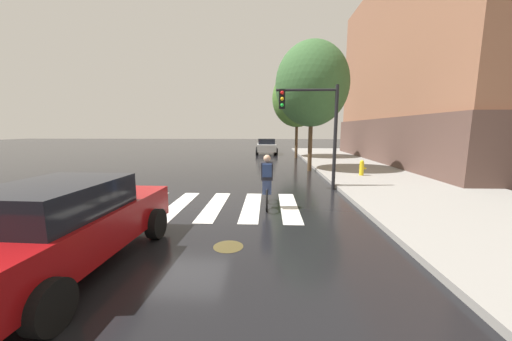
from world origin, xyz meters
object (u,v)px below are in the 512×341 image
(sedan_near, at_px, (63,225))
(street_tree_mid, at_px, (297,98))
(manhole_cover, at_px, (228,247))
(sedan_mid, at_px, (266,146))
(street_tree_near, at_px, (312,84))
(cyclist, at_px, (267,182))
(fire_hydrant, at_px, (362,168))
(traffic_light_near, at_px, (315,119))

(sedan_near, relative_size, street_tree_mid, 0.63)
(manhole_cover, height_order, sedan_mid, sedan_mid)
(sedan_near, bearing_deg, street_tree_near, 62.95)
(cyclist, height_order, fire_hydrant, cyclist)
(manhole_cover, xyz_separation_m, sedan_mid, (0.63, 21.88, 0.79))
(manhole_cover, relative_size, street_tree_near, 0.09)
(cyclist, xyz_separation_m, fire_hydrant, (4.76, 5.45, -0.31))
(manhole_cover, distance_m, sedan_near, 3.04)
(traffic_light_near, distance_m, street_tree_mid, 12.59)
(manhole_cover, distance_m, street_tree_near, 12.25)
(cyclist, bearing_deg, manhole_cover, -105.14)
(cyclist, relative_size, traffic_light_near, 0.41)
(sedan_near, distance_m, street_tree_mid, 20.51)
(sedan_mid, height_order, street_tree_near, street_tree_near)
(sedan_mid, relative_size, cyclist, 2.62)
(cyclist, bearing_deg, sedan_mid, 90.50)
(fire_hydrant, distance_m, street_tree_mid, 10.95)
(traffic_light_near, height_order, fire_hydrant, traffic_light_near)
(street_tree_near, bearing_deg, cyclist, -107.79)
(sedan_near, height_order, street_tree_near, street_tree_near)
(sedan_near, height_order, fire_hydrant, sedan_near)
(manhole_cover, bearing_deg, cyclist, 74.86)
(sedan_near, height_order, traffic_light_near, traffic_light_near)
(manhole_cover, distance_m, street_tree_mid, 19.07)
(fire_hydrant, bearing_deg, sedan_mid, 110.09)
(street_tree_mid, bearing_deg, street_tree_near, -89.54)
(manhole_cover, height_order, cyclist, cyclist)
(fire_hydrant, bearing_deg, manhole_cover, -123.51)
(street_tree_mid, bearing_deg, manhole_cover, -100.10)
(manhole_cover, distance_m, cyclist, 3.18)
(manhole_cover, bearing_deg, traffic_light_near, 64.75)
(fire_hydrant, distance_m, street_tree_near, 5.50)
(manhole_cover, xyz_separation_m, street_tree_near, (3.28, 10.70, 4.98))
(fire_hydrant, bearing_deg, sedan_near, -131.19)
(manhole_cover, relative_size, cyclist, 0.37)
(manhole_cover, bearing_deg, street_tree_near, 72.94)
(cyclist, xyz_separation_m, street_tree_mid, (2.42, 15.15, 4.18))
(sedan_near, bearing_deg, traffic_light_near, 51.38)
(sedan_mid, bearing_deg, cyclist, -89.50)
(cyclist, bearing_deg, street_tree_mid, 80.91)
(sedan_near, relative_size, sedan_mid, 1.04)
(sedan_near, distance_m, cyclist, 5.35)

